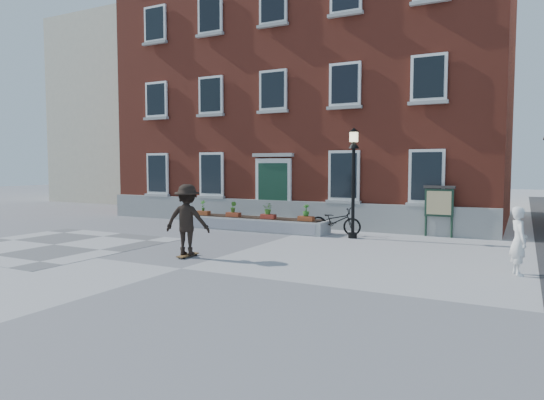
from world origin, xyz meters
The scene contains 10 objects.
ground centered at (0.00, 0.00, 0.00)m, with size 100.00×100.00×0.00m, color #A1A1A4.
checker_patch centered at (-6.00, 1.00, 0.01)m, with size 6.00×6.00×0.01m, color #5C5C5F.
distant_building centered at (-18.00, 20.00, 6.50)m, with size 10.00×12.00×13.00m, color beige.
bicycle centered at (1.36, 7.48, 0.52)m, with size 0.68×1.96×1.03m, color black.
bystander centered at (7.54, 3.12, 0.82)m, with size 0.60×0.39×1.63m, color white.
brick_building centered at (-2.00, 13.98, 6.30)m, with size 18.40×10.85×12.60m.
planter_assembly centered at (-1.99, 7.18, 0.31)m, with size 6.20×1.12×1.15m.
lamp_post centered at (2.22, 6.96, 2.54)m, with size 0.40×0.40×3.93m.
notice_board centered at (4.90, 8.68, 1.26)m, with size 1.10×0.16×1.87m.
skateboarder centered at (-0.81, 1.32, 1.07)m, with size 1.44×1.06×2.07m.
Camera 1 is at (7.61, -9.64, 2.60)m, focal length 32.00 mm.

